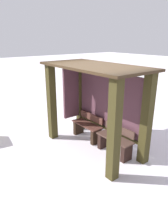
% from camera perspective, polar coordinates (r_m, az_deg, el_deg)
% --- Properties ---
extents(ground_plane, '(60.00, 60.00, 0.00)m').
position_cam_1_polar(ground_plane, '(6.04, 2.46, -9.64)').
color(ground_plane, white).
extents(bus_shelter, '(2.97, 1.48, 2.31)m').
position_cam_1_polar(bus_shelter, '(5.65, 3.40, 4.43)').
color(bus_shelter, '#363015').
rests_on(bus_shelter, ground).
extents(bench_left_inside, '(1.06, 0.39, 0.76)m').
position_cam_1_polar(bench_left_inside, '(6.44, 0.95, -4.31)').
color(bench_left_inside, '#522E26').
rests_on(bench_left_inside, ground).
extents(bench_center_inside, '(1.06, 0.37, 0.76)m').
position_cam_1_polar(bench_center_inside, '(5.67, 8.38, -7.99)').
color(bench_center_inside, '#4B342B').
rests_on(bench_center_inside, ground).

